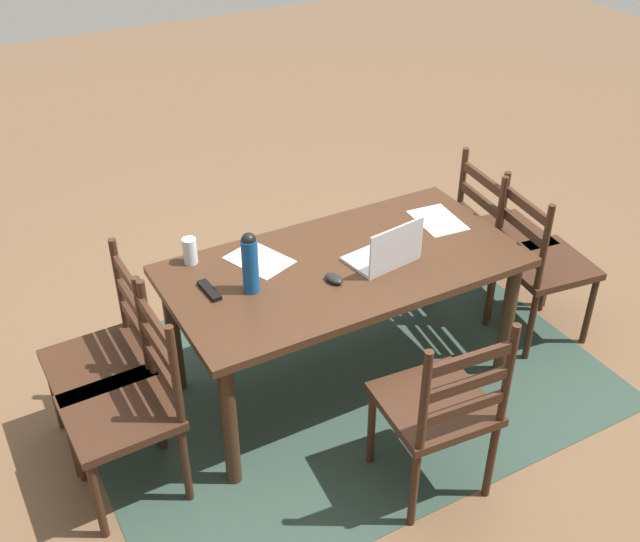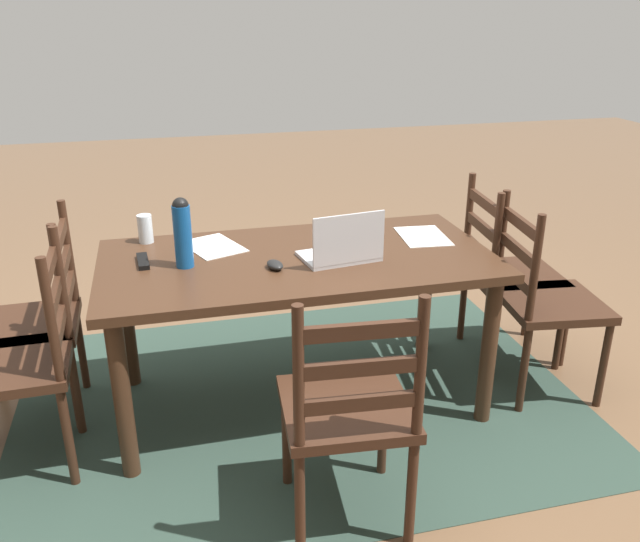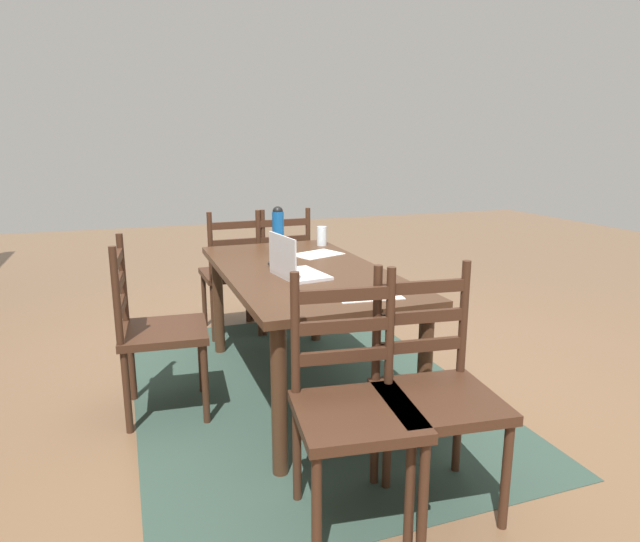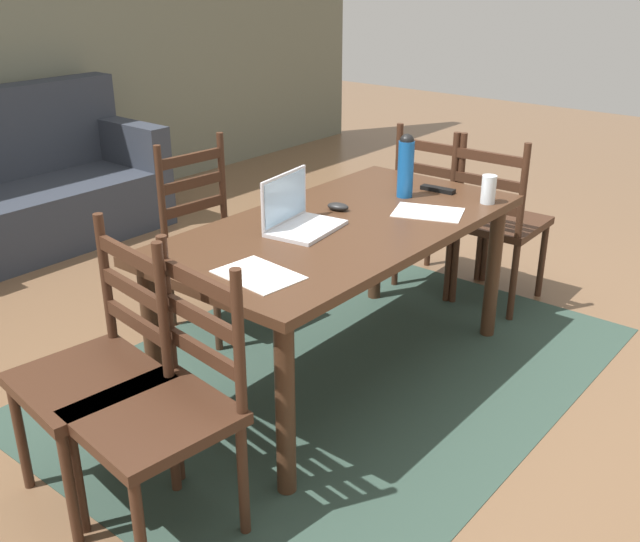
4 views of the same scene
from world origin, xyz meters
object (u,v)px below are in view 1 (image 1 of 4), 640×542
(chair_right_far, at_px, (129,407))
(water_bottle, at_px, (250,262))
(chair_left_near, at_px, (499,235))
(laptop, at_px, (387,253))
(tv_remote, at_px, (209,290))
(chair_right_near, at_px, (106,360))
(chair_far_head, at_px, (440,408))
(dining_table, at_px, (344,278))
(computer_mouse, at_px, (334,278))
(drinking_glass, at_px, (190,251))
(chair_left_far, at_px, (541,264))

(chair_right_far, relative_size, water_bottle, 3.19)
(chair_left_near, xyz_separation_m, laptop, (0.96, 0.28, 0.33))
(water_bottle, relative_size, tv_remote, 1.75)
(chair_right_near, bearing_deg, chair_far_head, 139.23)
(dining_table, distance_m, water_bottle, 0.54)
(chair_left_near, relative_size, computer_mouse, 9.50)
(chair_left_near, bearing_deg, tv_remote, 3.14)
(chair_left_near, distance_m, water_bottle, 1.68)
(dining_table, relative_size, drinking_glass, 13.03)
(chair_far_head, xyz_separation_m, tv_remote, (0.65, -0.88, 0.28))
(chair_right_far, xyz_separation_m, laptop, (-1.31, -0.07, 0.33))
(chair_right_near, height_order, chair_left_near, same)
(dining_table, xyz_separation_m, laptop, (-0.17, 0.10, 0.15))
(chair_left_far, height_order, chair_left_near, same)
(chair_left_far, height_order, water_bottle, water_bottle)
(dining_table, xyz_separation_m, chair_right_near, (1.14, -0.17, -0.18))
(chair_left_near, xyz_separation_m, tv_remote, (1.79, 0.10, 0.28))
(tv_remote, bearing_deg, dining_table, 169.28)
(chair_right_far, bearing_deg, chair_far_head, 150.87)
(chair_far_head, relative_size, tv_remote, 5.59)
(chair_right_near, bearing_deg, computer_mouse, 164.01)
(dining_table, height_order, chair_left_near, chair_left_near)
(chair_right_far, height_order, chair_left_near, same)
(chair_left_near, distance_m, laptop, 1.06)
(chair_far_head, bearing_deg, chair_right_far, -29.13)
(water_bottle, relative_size, drinking_glass, 2.29)
(chair_right_far, bearing_deg, drinking_glass, -133.73)
(water_bottle, bearing_deg, chair_right_near, -15.04)
(water_bottle, bearing_deg, dining_table, -179.74)
(chair_left_far, height_order, tv_remote, chair_left_far)
(chair_right_near, bearing_deg, chair_left_far, 171.46)
(drinking_glass, bearing_deg, laptop, 150.73)
(dining_table, distance_m, drinking_glass, 0.74)
(chair_right_far, height_order, drinking_glass, chair_right_far)
(chair_left_far, distance_m, tv_remote, 1.83)
(chair_left_near, bearing_deg, laptop, 16.27)
(laptop, relative_size, computer_mouse, 3.48)
(dining_table, bearing_deg, chair_left_far, 171.62)
(chair_right_near, height_order, chair_left_far, same)
(chair_right_near, bearing_deg, laptop, 168.04)
(chair_left_near, height_order, computer_mouse, chair_left_near)
(chair_left_far, bearing_deg, laptop, -3.79)
(dining_table, height_order, water_bottle, water_bottle)
(chair_left_far, height_order, computer_mouse, chair_left_far)
(chair_far_head, xyz_separation_m, drinking_glass, (0.63, -1.15, 0.33))
(chair_right_near, height_order, tv_remote, chair_right_near)
(laptop, bearing_deg, chair_right_far, 2.98)
(chair_far_head, height_order, computer_mouse, chair_far_head)
(chair_right_near, relative_size, chair_far_head, 1.00)
(chair_left_far, relative_size, chair_right_far, 1.00)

